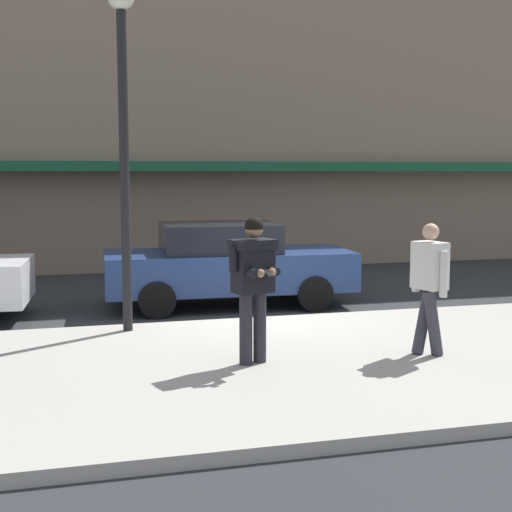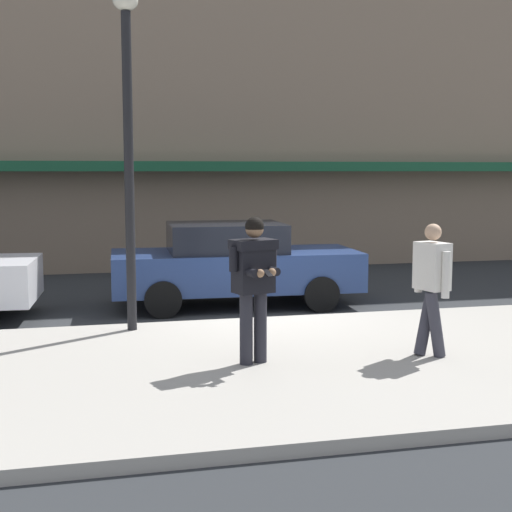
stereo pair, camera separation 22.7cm
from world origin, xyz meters
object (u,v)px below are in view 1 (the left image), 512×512
pedestrian_in_light_coat (429,280)px  street_lamp_post (124,125)px  parked_sedan_mid (227,264)px  man_texting_on_phone (253,274)px

pedestrian_in_light_coat → street_lamp_post: size_ratio=0.35×
parked_sedan_mid → man_texting_on_phone: 4.53m
parked_sedan_mid → street_lamp_post: bearing=-131.8°
parked_sedan_mid → man_texting_on_phone: bearing=-98.3°
man_texting_on_phone → street_lamp_post: (-1.34, 2.23, 1.89)m
man_texting_on_phone → pedestrian_in_light_coat: (2.27, -0.17, -0.14)m
man_texting_on_phone → street_lamp_post: street_lamp_post is taller
parked_sedan_mid → man_texting_on_phone: man_texting_on_phone is taller
parked_sedan_mid → street_lamp_post: (-1.99, -2.23, 2.35)m
man_texting_on_phone → street_lamp_post: 3.22m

